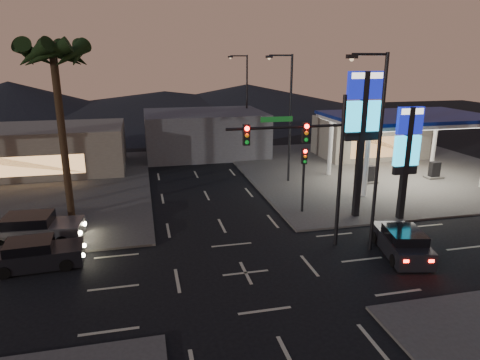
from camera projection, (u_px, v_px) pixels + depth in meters
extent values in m
plane|color=black|center=(246.00, 273.00, 20.11)|extent=(140.00, 140.00, 0.00)
cube|color=#47443F|center=(375.00, 169.00, 38.54)|extent=(24.00, 24.00, 0.12)
cylinder|color=silver|center=(366.00, 164.00, 30.23)|extent=(0.36, 0.36, 5.00)
cylinder|color=silver|center=(330.00, 147.00, 35.85)|extent=(0.36, 0.36, 5.00)
cylinder|color=silver|center=(434.00, 142.00, 38.02)|extent=(0.36, 0.36, 5.00)
cube|color=silver|center=(408.00, 118.00, 33.38)|extent=(12.00, 8.00, 0.50)
cube|color=white|center=(407.00, 122.00, 33.46)|extent=(11.60, 7.60, 0.06)
cube|color=navy|center=(408.00, 116.00, 33.34)|extent=(12.20, 8.20, 0.25)
cube|color=black|center=(368.00, 174.00, 33.94)|extent=(0.80, 0.50, 1.40)
cube|color=black|center=(434.00, 170.00, 35.25)|extent=(0.80, 0.50, 1.40)
cube|color=#726B5B|center=(369.00, 137.00, 43.12)|extent=(10.00, 6.00, 4.00)
cube|color=black|center=(360.00, 148.00, 25.86)|extent=(0.35, 0.35, 9.00)
cube|color=#0D1491|center=(365.00, 85.00, 24.83)|extent=(2.20, 0.30, 1.60)
cube|color=white|center=(366.00, 75.00, 24.68)|extent=(1.98, 0.32, 0.35)
cube|color=#19BEF1|center=(363.00, 116.00, 25.33)|extent=(2.20, 0.30, 1.80)
cube|color=black|center=(361.00, 136.00, 25.66)|extent=(2.09, 0.28, 0.50)
cube|color=black|center=(405.00, 165.00, 25.74)|extent=(0.35, 0.35, 7.00)
cube|color=#0D1491|center=(410.00, 121.00, 24.99)|extent=(1.60, 0.30, 1.60)
cube|color=white|center=(411.00, 111.00, 24.84)|extent=(1.44, 0.32, 0.35)
cube|color=#19BEF1|center=(407.00, 151.00, 25.49)|extent=(1.60, 0.30, 1.80)
cube|color=black|center=(405.00, 170.00, 25.82)|extent=(1.52, 0.28, 0.50)
cylinder|color=black|center=(340.00, 173.00, 22.07)|extent=(0.20, 0.20, 8.00)
cylinder|color=black|center=(286.00, 127.00, 20.72)|extent=(6.00, 0.14, 0.14)
cube|color=#0C3F14|center=(277.00, 119.00, 20.50)|extent=(1.60, 0.05, 0.25)
cube|color=black|center=(305.00, 133.00, 21.02)|extent=(0.32, 0.25, 1.00)
sphere|color=#FF0C07|center=(307.00, 126.00, 20.79)|extent=(0.22, 0.22, 0.22)
sphere|color=orange|center=(307.00, 133.00, 20.88)|extent=(0.20, 0.20, 0.20)
sphere|color=#0CB226|center=(306.00, 140.00, 20.97)|extent=(0.20, 0.20, 0.20)
cube|color=black|center=(246.00, 135.00, 20.37)|extent=(0.32, 0.25, 1.00)
sphere|color=#FF0C07|center=(247.00, 129.00, 20.14)|extent=(0.22, 0.22, 0.22)
sphere|color=orange|center=(247.00, 135.00, 20.23)|extent=(0.20, 0.20, 0.20)
sphere|color=#0CB226|center=(247.00, 142.00, 20.32)|extent=(0.20, 0.20, 0.20)
cylinder|color=black|center=(303.00, 183.00, 27.30)|extent=(0.16, 0.16, 4.00)
cube|color=black|center=(304.00, 156.00, 26.80)|extent=(0.32, 0.25, 1.00)
sphere|color=#FF0C07|center=(305.00, 151.00, 26.57)|extent=(0.22, 0.22, 0.22)
sphere|color=orange|center=(305.00, 157.00, 26.66)|extent=(0.20, 0.20, 0.20)
sphere|color=#0CB226|center=(305.00, 162.00, 26.75)|extent=(0.20, 0.20, 0.20)
cylinder|color=black|center=(378.00, 157.00, 21.18)|extent=(0.18, 0.18, 10.00)
cylinder|color=black|center=(370.00, 54.00, 19.63)|extent=(1.80, 0.12, 0.12)
cube|color=black|center=(352.00, 56.00, 19.46)|extent=(0.50, 0.25, 0.18)
sphere|color=#FFCC8C|center=(352.00, 59.00, 19.49)|extent=(0.20, 0.20, 0.20)
cylinder|color=black|center=(290.00, 121.00, 33.35)|extent=(0.18, 0.18, 10.00)
cylinder|color=black|center=(281.00, 55.00, 31.80)|extent=(1.80, 0.12, 0.12)
cube|color=black|center=(269.00, 57.00, 31.63)|extent=(0.50, 0.25, 0.18)
sphere|color=#FFCC8C|center=(269.00, 58.00, 31.66)|extent=(0.20, 0.20, 0.20)
cylinder|color=black|center=(247.00, 103.00, 46.45)|extent=(0.18, 0.18, 10.00)
cylinder|color=black|center=(239.00, 56.00, 44.90)|extent=(1.80, 0.12, 0.12)
cube|color=black|center=(230.00, 57.00, 44.73)|extent=(0.50, 0.25, 0.18)
sphere|color=#FFCC8C|center=(230.00, 58.00, 44.76)|extent=(0.20, 0.20, 0.20)
cylinder|color=black|center=(63.00, 138.00, 25.63)|extent=(0.44, 0.44, 10.20)
sphere|color=black|center=(52.00, 49.00, 24.22)|extent=(0.90, 0.90, 0.90)
cone|color=black|center=(77.00, 55.00, 24.58)|extent=(0.90, 2.74, 1.91)
cone|color=black|center=(72.00, 55.00, 25.36)|extent=(2.57, 2.57, 1.91)
cone|color=black|center=(57.00, 55.00, 25.52)|extent=(2.74, 0.90, 1.91)
cone|color=black|center=(39.00, 55.00, 24.96)|extent=(2.57, 2.57, 1.91)
cone|color=black|center=(28.00, 55.00, 24.02)|extent=(0.90, 2.74, 1.91)
cone|color=black|center=(32.00, 55.00, 23.24)|extent=(2.57, 2.57, 1.91)
cone|color=black|center=(49.00, 55.00, 23.08)|extent=(2.74, 0.90, 1.91)
cone|color=black|center=(68.00, 55.00, 23.64)|extent=(2.57, 2.57, 1.91)
cube|color=#726B5B|center=(29.00, 150.00, 37.10)|extent=(16.00, 8.00, 4.00)
cube|color=#4C4C51|center=(205.00, 133.00, 44.27)|extent=(12.00, 9.00, 4.40)
cone|color=black|center=(10.00, 100.00, 70.00)|extent=(40.00, 40.00, 6.00)
cone|color=black|center=(247.00, 98.00, 78.84)|extent=(50.00, 50.00, 5.00)
cone|color=black|center=(165.00, 103.00, 75.71)|extent=(60.00, 60.00, 4.00)
cube|color=black|center=(37.00, 257.00, 20.55)|extent=(4.29, 2.02, 0.86)
cube|color=black|center=(29.00, 247.00, 20.31)|extent=(2.19, 1.75, 0.62)
cylinder|color=black|center=(69.00, 251.00, 21.72)|extent=(0.62, 0.27, 0.61)
cylinder|color=black|center=(66.00, 265.00, 20.23)|extent=(0.62, 0.27, 0.61)
cylinder|color=black|center=(11.00, 257.00, 20.99)|extent=(0.62, 0.27, 0.61)
cylinder|color=black|center=(4.00, 273.00, 19.50)|extent=(0.62, 0.27, 0.61)
sphere|color=#FFF2BF|center=(84.00, 246.00, 21.64)|extent=(0.21, 0.21, 0.21)
sphere|color=#FFF2BF|center=(83.00, 255.00, 20.58)|extent=(0.21, 0.21, 0.21)
cube|color=#535355|center=(36.00, 232.00, 23.25)|extent=(4.94, 2.35, 0.98)
cube|color=black|center=(28.00, 221.00, 23.01)|extent=(2.53, 2.02, 0.71)
cylinder|color=black|center=(70.00, 228.00, 24.43)|extent=(0.72, 0.31, 0.70)
cylinder|color=black|center=(62.00, 242.00, 22.66)|extent=(0.72, 0.31, 0.70)
cylinder|color=black|center=(13.00, 232.00, 23.96)|extent=(0.72, 0.31, 0.70)
cylinder|color=black|center=(0.00, 246.00, 22.20)|extent=(0.72, 0.31, 0.70)
sphere|color=#FFF2BF|center=(84.00, 224.00, 24.21)|extent=(0.24, 0.24, 0.24)
sphere|color=#FFF2BF|center=(80.00, 233.00, 22.97)|extent=(0.24, 0.24, 0.24)
cube|color=black|center=(401.00, 244.00, 21.89)|extent=(2.70, 4.59, 0.88)
cube|color=black|center=(404.00, 236.00, 21.45)|extent=(2.09, 2.46, 0.64)
cylinder|color=black|center=(376.00, 238.00, 23.26)|extent=(0.36, 0.66, 0.63)
cylinder|color=black|center=(406.00, 238.00, 23.28)|extent=(0.36, 0.66, 0.63)
cylinder|color=black|center=(394.00, 261.00, 20.63)|extent=(0.36, 0.66, 0.63)
cylinder|color=black|center=(428.00, 261.00, 20.65)|extent=(0.36, 0.66, 0.63)
cube|color=#FF140A|center=(406.00, 261.00, 19.78)|extent=(0.26, 0.13, 0.14)
cube|color=#FF140A|center=(431.00, 261.00, 19.79)|extent=(0.26, 0.13, 0.14)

